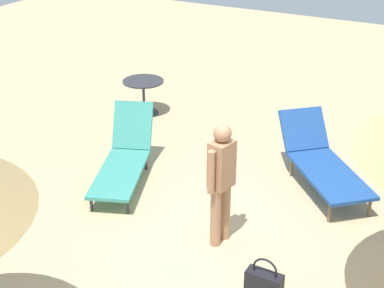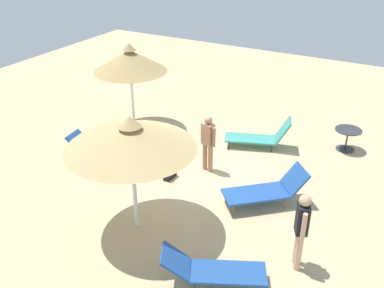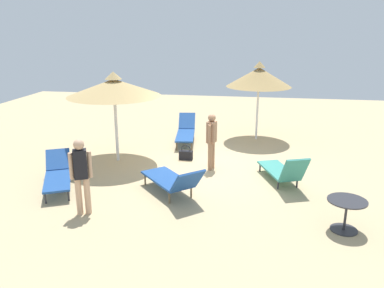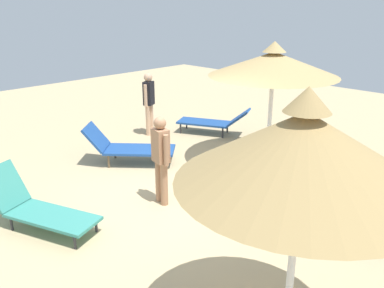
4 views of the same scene
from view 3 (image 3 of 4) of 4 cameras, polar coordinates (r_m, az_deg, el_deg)
ground at (r=11.25m, az=2.25°, el=-3.52°), size 24.00×24.00×0.10m
parasol_umbrella_center at (r=13.69m, az=9.88°, el=9.73°), size 2.26×2.26×2.76m
parasol_umbrella_far_left at (r=11.41m, az=-11.47°, el=8.19°), size 2.70×2.70×2.67m
lounge_chair_far_right at (r=9.20m, az=-2.87°, el=-5.27°), size 1.81×1.92×0.87m
lounge_chair_near_left at (r=10.20m, az=-19.26°, el=-4.22°), size 1.39×2.01×0.75m
lounge_chair_near_right at (r=13.46m, az=-0.92°, el=1.92°), size 0.84×2.22×0.84m
lounge_chair_front at (r=10.15m, az=13.28°, el=-3.81°), size 1.22×1.96×0.94m
person_standing_back at (r=10.74m, az=2.91°, el=0.88°), size 0.28×0.47×1.60m
person_standing_edge at (r=8.42m, az=-16.08°, el=-4.03°), size 0.43×0.32×1.67m
handbag at (r=11.72m, az=-0.91°, el=-1.60°), size 0.41×0.18×0.47m
side_table_round at (r=8.21m, az=21.85°, el=-8.98°), size 0.76×0.76×0.65m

